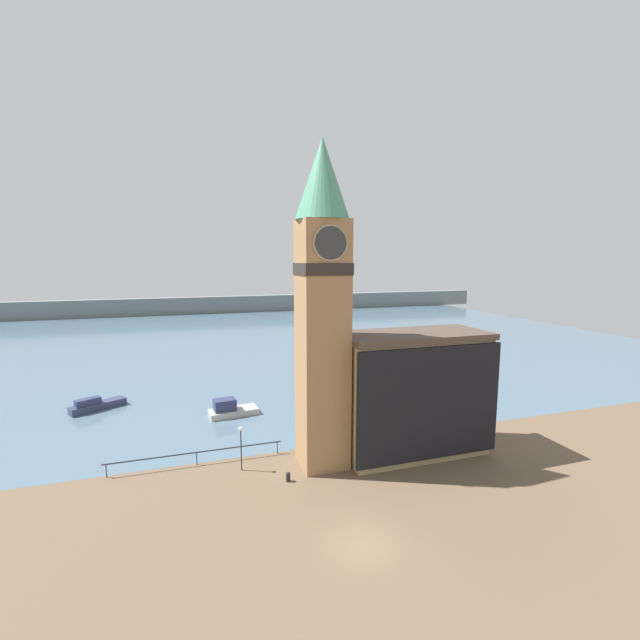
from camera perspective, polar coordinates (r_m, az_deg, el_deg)
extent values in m
plane|color=brown|center=(28.16, 5.82, -27.53)|extent=(160.00, 160.00, 0.00)
cube|color=slate|center=(95.97, -11.96, -1.89)|extent=(160.00, 120.00, 0.00)
cube|color=slate|center=(135.14, -13.76, 1.99)|extent=(180.00, 3.00, 5.00)
cube|color=#232328|center=(37.16, -16.14, -16.60)|extent=(13.78, 0.08, 0.08)
cylinder|color=#232328|center=(37.88, -26.61, -17.55)|extent=(0.07, 0.07, 1.05)
cylinder|color=#232328|center=(37.38, -16.11, -17.33)|extent=(0.07, 0.07, 1.05)
cylinder|color=#232328|center=(38.04, -5.71, -16.57)|extent=(0.07, 0.07, 1.05)
cube|color=#9E754C|center=(33.31, 0.31, -3.55)|extent=(3.57, 3.57, 19.31)
cube|color=#2D2823|center=(32.63, 0.31, 6.83)|extent=(3.69, 3.69, 0.90)
cylinder|color=tan|center=(30.90, 1.40, 10.24)|extent=(2.59, 0.12, 2.59)
cylinder|color=#333338|center=(30.82, 1.45, 10.24)|extent=(2.36, 0.12, 2.36)
cylinder|color=tan|center=(33.26, 3.38, 10.07)|extent=(0.12, 2.59, 2.59)
cylinder|color=#333338|center=(33.29, 3.52, 10.07)|extent=(0.12, 2.36, 2.36)
cone|color=#4C9375|center=(33.15, 0.32, 18.36)|extent=(4.10, 4.10, 5.95)
cube|color=tan|center=(37.55, 12.22, -9.82)|extent=(11.99, 5.29, 9.89)
cube|color=#4C3D33|center=(36.30, 12.46, -1.99)|extent=(12.39, 5.69, 0.50)
cube|color=black|center=(35.23, 14.54, -10.77)|extent=(12.49, 0.30, 9.10)
cube|color=#B7B2A8|center=(47.25, -11.45, -11.92)|extent=(5.26, 2.74, 0.66)
cube|color=navy|center=(46.76, -12.58, -10.97)|extent=(2.38, 1.76, 1.20)
cube|color=#333856|center=(53.79, -27.47, -10.12)|extent=(5.63, 4.02, 0.79)
cube|color=navy|center=(53.27, -28.56, -9.54)|extent=(2.66, 2.09, 0.69)
cylinder|color=black|center=(33.94, -4.27, -20.25)|extent=(0.32, 0.32, 0.56)
sphere|color=black|center=(33.81, -4.28, -19.83)|extent=(0.34, 0.34, 0.34)
cylinder|color=#2D2D33|center=(35.29, -10.47, -16.71)|extent=(0.10, 0.10, 3.31)
sphere|color=silver|center=(34.59, -10.54, -14.08)|extent=(0.32, 0.32, 0.32)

